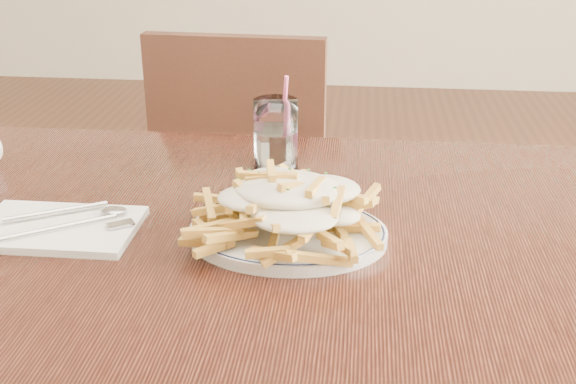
# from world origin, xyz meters

# --- Properties ---
(table) EXTENTS (1.20, 0.80, 0.75)m
(table) POSITION_xyz_m (0.00, 0.00, 0.67)
(table) COLOR black
(table) RESTS_ON ground
(chair_far) EXTENTS (0.43, 0.43, 0.88)m
(chair_far) POSITION_xyz_m (-0.11, 0.77, 0.50)
(chair_far) COLOR black
(chair_far) RESTS_ON ground
(fries_plate) EXTENTS (0.31, 0.29, 0.02)m
(fries_plate) POSITION_xyz_m (0.08, -0.02, 0.76)
(fries_plate) COLOR silver
(fries_plate) RESTS_ON table
(loaded_fries) EXTENTS (0.28, 0.24, 0.08)m
(loaded_fries) POSITION_xyz_m (0.08, -0.02, 0.81)
(loaded_fries) COLOR gold
(loaded_fries) RESTS_ON fries_plate
(napkin) EXTENTS (0.22, 0.14, 0.01)m
(napkin) POSITION_xyz_m (-0.24, -0.03, 0.76)
(napkin) COLOR white
(napkin) RESTS_ON table
(cutlery) EXTENTS (0.18, 0.16, 0.01)m
(cutlery) POSITION_xyz_m (-0.24, -0.02, 0.76)
(cutlery) COLOR silver
(cutlery) RESTS_ON napkin
(water_glass) EXTENTS (0.07, 0.07, 0.16)m
(water_glass) POSITION_xyz_m (0.03, 0.24, 0.80)
(water_glass) COLOR white
(water_glass) RESTS_ON table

